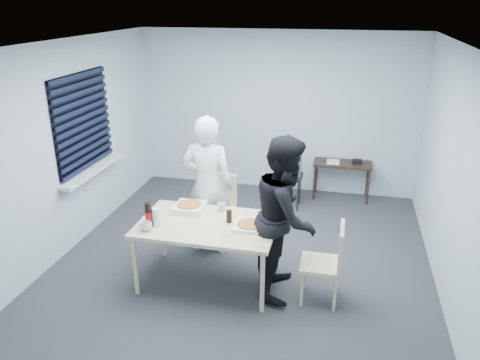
% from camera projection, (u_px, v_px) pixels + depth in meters
% --- Properties ---
extents(room, '(5.00, 5.00, 5.00)m').
position_uv_depth(room, '(86.00, 130.00, 6.10)').
color(room, '#2D2D31').
rests_on(room, ground).
extents(dining_table, '(1.51, 0.96, 0.74)m').
position_uv_depth(dining_table, '(208.00, 228.00, 5.16)').
color(dining_table, beige).
rests_on(dining_table, ground).
extents(chair_far, '(0.42, 0.42, 0.89)m').
position_uv_depth(chair_far, '(220.00, 203.00, 6.19)').
color(chair_far, beige).
rests_on(chair_far, ground).
extents(chair_right, '(0.42, 0.42, 0.89)m').
position_uv_depth(chair_right, '(330.00, 258.00, 4.87)').
color(chair_right, beige).
rests_on(chair_right, ground).
extents(person_white, '(0.65, 0.42, 1.77)m').
position_uv_depth(person_white, '(208.00, 186.00, 5.76)').
color(person_white, white).
rests_on(person_white, ground).
extents(person_black, '(0.47, 0.86, 1.77)m').
position_uv_depth(person_black, '(286.00, 217.00, 4.95)').
color(person_black, black).
rests_on(person_black, ground).
extents(side_table, '(0.91, 0.40, 0.61)m').
position_uv_depth(side_table, '(342.00, 167.00, 7.44)').
color(side_table, '#312118').
rests_on(side_table, ground).
extents(stool, '(0.37, 0.37, 0.52)m').
position_uv_depth(stool, '(290.00, 182.00, 7.17)').
color(stool, black).
rests_on(stool, ground).
extents(backpack, '(0.32, 0.24, 0.45)m').
position_uv_depth(backpack, '(291.00, 162.00, 7.04)').
color(backpack, '#565C62').
rests_on(backpack, stool).
extents(pizza_box_a, '(0.33, 0.33, 0.08)m').
position_uv_depth(pizza_box_a, '(189.00, 207.00, 5.43)').
color(pizza_box_a, white).
rests_on(pizza_box_a, dining_table).
extents(pizza_box_b, '(0.33, 0.33, 0.05)m').
position_uv_depth(pizza_box_b, '(249.00, 225.00, 5.03)').
color(pizza_box_b, white).
rests_on(pizza_box_b, dining_table).
extents(mug_a, '(0.17, 0.17, 0.10)m').
position_uv_depth(mug_a, '(146.00, 226.00, 4.96)').
color(mug_a, silver).
rests_on(mug_a, dining_table).
extents(mug_b, '(0.10, 0.10, 0.09)m').
position_uv_depth(mug_b, '(222.00, 207.00, 5.42)').
color(mug_b, silver).
rests_on(mug_b, dining_table).
extents(cola_glass, '(0.08, 0.08, 0.14)m').
position_uv_depth(cola_glass, '(229.00, 216.00, 5.13)').
color(cola_glass, black).
rests_on(cola_glass, dining_table).
extents(soda_bottle, '(0.08, 0.08, 0.27)m').
position_uv_depth(soda_bottle, '(149.00, 214.00, 5.04)').
color(soda_bottle, black).
rests_on(soda_bottle, dining_table).
extents(plastic_cups, '(0.11, 0.11, 0.20)m').
position_uv_depth(plastic_cups, '(156.00, 217.00, 5.05)').
color(plastic_cups, silver).
rests_on(plastic_cups, dining_table).
extents(rubber_band, '(0.07, 0.07, 0.00)m').
position_uv_depth(rubber_band, '(224.00, 236.00, 4.86)').
color(rubber_band, red).
rests_on(rubber_band, dining_table).
extents(papers, '(0.25, 0.30, 0.00)m').
position_uv_depth(papers, '(333.00, 162.00, 7.43)').
color(papers, white).
rests_on(papers, side_table).
extents(black_box, '(0.17, 0.14, 0.06)m').
position_uv_depth(black_box, '(357.00, 162.00, 7.36)').
color(black_box, black).
rests_on(black_box, side_table).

